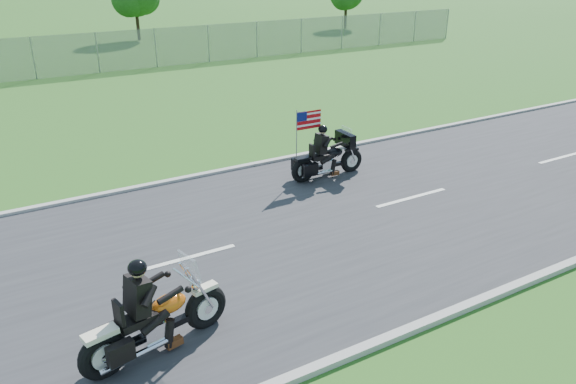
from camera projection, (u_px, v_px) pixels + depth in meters
ground at (272, 237)px, 12.21m from camera, size 420.00×420.00×0.00m
road at (272, 236)px, 12.21m from camera, size 120.00×8.00×0.04m
curb_north at (201, 176)px, 15.40m from camera, size 120.00×0.18×0.12m
curb_south at (393, 337)px, 8.98m from camera, size 120.00×0.18×0.12m
motorcycle_lead at (154, 323)px, 8.52m from camera, size 2.52×0.96×1.71m
motorcycle_follow at (327, 160)px, 15.21m from camera, size 2.26×0.74×1.89m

